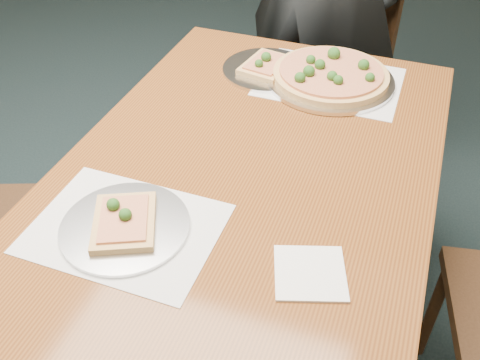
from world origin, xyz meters
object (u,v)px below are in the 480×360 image
(slice_plate_far, at_px, (267,67))
(pizza_pan, at_px, (330,76))
(slice_plate_near, at_px, (125,224))
(dining_table, at_px, (240,208))
(chair_far, at_px, (331,62))

(slice_plate_far, bearing_deg, pizza_pan, -0.03)
(slice_plate_near, xyz_separation_m, slice_plate_far, (0.07, 0.77, -0.00))
(dining_table, distance_m, slice_plate_far, 0.55)
(dining_table, bearing_deg, chair_far, 90.18)
(chair_far, height_order, slice_plate_far, chair_far)
(chair_far, bearing_deg, dining_table, -70.80)
(dining_table, bearing_deg, slice_plate_far, 101.20)
(chair_far, height_order, pizza_pan, chair_far)
(pizza_pan, xyz_separation_m, slice_plate_far, (-0.20, 0.00, -0.01))
(slice_plate_near, height_order, slice_plate_far, same)
(chair_far, bearing_deg, slice_plate_far, -80.95)
(chair_far, relative_size, slice_plate_far, 3.25)
(chair_far, bearing_deg, slice_plate_near, -78.34)
(slice_plate_near, bearing_deg, dining_table, 53.33)
(pizza_pan, relative_size, slice_plate_near, 1.38)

